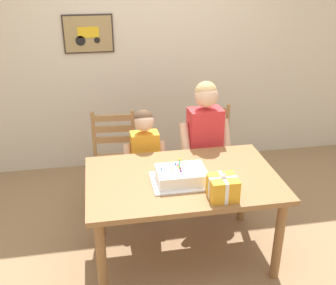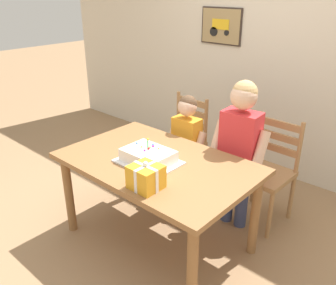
{
  "view_description": "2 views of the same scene",
  "coord_description": "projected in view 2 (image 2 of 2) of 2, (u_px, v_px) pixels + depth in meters",
  "views": [
    {
      "loc": [
        -0.59,
        -2.63,
        2.27
      ],
      "look_at": [
        -0.09,
        0.11,
        0.97
      ],
      "focal_mm": 43.75,
      "sensor_mm": 36.0,
      "label": 1
    },
    {
      "loc": [
        1.63,
        -1.71,
        1.93
      ],
      "look_at": [
        0.07,
        0.05,
        0.88
      ],
      "focal_mm": 38.0,
      "sensor_mm": 36.0,
      "label": 2
    }
  ],
  "objects": [
    {
      "name": "chair_left",
      "position": [
        181.0,
        141.0,
        3.63
      ],
      "size": [
        0.45,
        0.45,
        0.92
      ],
      "color": "#A87A4C",
      "rests_on": "ground"
    },
    {
      "name": "child_older",
      "position": [
        240.0,
        142.0,
        2.84
      ],
      "size": [
        0.47,
        0.27,
        1.28
      ],
      "color": "#38426B",
      "rests_on": "ground"
    },
    {
      "name": "gift_box_red_large",
      "position": [
        146.0,
        177.0,
        2.26
      ],
      "size": [
        0.2,
        0.19,
        0.19
      ],
      "color": "gold",
      "rests_on": "dining_table"
    },
    {
      "name": "chair_right",
      "position": [
        267.0,
        171.0,
        3.05
      ],
      "size": [
        0.43,
        0.43,
        0.92
      ],
      "color": "#A87A4C",
      "rests_on": "ground"
    },
    {
      "name": "ground_plane",
      "position": [
        158.0,
        239.0,
        2.94
      ],
      "size": [
        20.0,
        20.0,
        0.0
      ],
      "primitive_type": "plane",
      "color": "#997551"
    },
    {
      "name": "child_younger",
      "position": [
        186.0,
        140.0,
        3.23
      ],
      "size": [
        0.38,
        0.22,
        1.06
      ],
      "color": "#38426B",
      "rests_on": "ground"
    },
    {
      "name": "dining_table",
      "position": [
        157.0,
        172.0,
        2.68
      ],
      "size": [
        1.45,
        0.93,
        0.73
      ],
      "color": "olive",
      "rests_on": "ground"
    },
    {
      "name": "back_wall",
      "position": [
        275.0,
        52.0,
        3.62
      ],
      "size": [
        6.4,
        0.11,
        2.6
      ],
      "color": "beige",
      "rests_on": "ground"
    },
    {
      "name": "birthday_cake",
      "position": [
        148.0,
        157.0,
        2.6
      ],
      "size": [
        0.44,
        0.34,
        0.19
      ],
      "color": "silver",
      "rests_on": "dining_table"
    }
  ]
}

